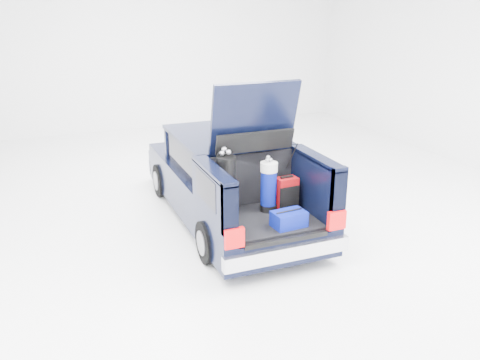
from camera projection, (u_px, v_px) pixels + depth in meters
name	position (u px, v px, depth m)	size (l,w,h in m)	color
ground	(229.00, 218.00, 8.69)	(14.00, 14.00, 0.00)	white
car	(227.00, 179.00, 8.56)	(1.87, 4.65, 2.47)	black
red_suitcase	(287.00, 194.00, 7.41)	(0.32, 0.22, 0.51)	#710307
black_golf_bag	(226.00, 186.00, 7.09)	(0.32, 0.34, 1.00)	black
blue_golf_bag	(269.00, 186.00, 7.32)	(0.27, 0.27, 0.83)	black
blue_duffel	(289.00, 219.00, 6.89)	(0.47, 0.33, 0.24)	#050E73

